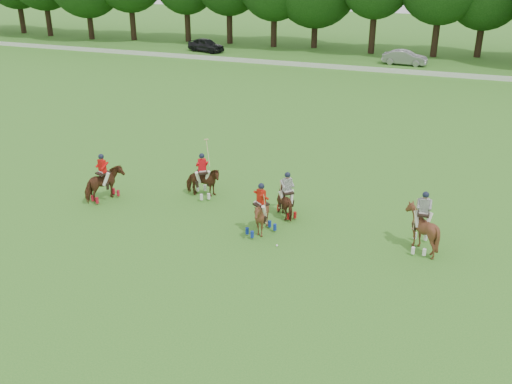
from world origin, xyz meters
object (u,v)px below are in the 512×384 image
(car_left, at_px, (206,45))
(polo_stripe_a, at_px, (287,201))
(polo_red_b, at_px, (203,182))
(polo_red_c, at_px, (261,216))
(polo_stripe_b, at_px, (421,228))
(polo_ball, at_px, (277,246))
(car_mid, at_px, (405,58))
(polo_red_a, at_px, (104,184))

(car_left, height_order, polo_stripe_a, polo_stripe_a)
(car_left, distance_m, polo_red_b, 40.37)
(car_left, height_order, polo_red_b, polo_red_b)
(polo_red_c, distance_m, polo_stripe_b, 6.41)
(polo_red_c, distance_m, polo_ball, 1.49)
(car_mid, relative_size, polo_red_a, 1.90)
(car_mid, distance_m, polo_stripe_b, 38.67)
(polo_red_a, relative_size, polo_ball, 25.53)
(car_mid, height_order, polo_stripe_b, polo_stripe_b)
(polo_red_a, bearing_deg, polo_ball, -9.45)
(polo_red_b, xyz_separation_m, polo_ball, (4.88, -3.47, -0.72))
(polo_stripe_b, relative_size, polo_ball, 27.30)
(polo_red_b, relative_size, polo_stripe_a, 1.31)
(polo_red_c, bearing_deg, polo_stripe_a, 76.61)
(polo_red_b, xyz_separation_m, polo_stripe_a, (4.39, -0.63, -0.04))
(car_mid, relative_size, polo_stripe_b, 1.78)
(polo_stripe_a, bearing_deg, polo_red_c, -103.39)
(car_mid, bearing_deg, polo_stripe_a, -177.22)
(polo_red_c, bearing_deg, car_left, 117.89)
(polo_red_c, bearing_deg, polo_red_a, 175.15)
(car_left, xyz_separation_m, car_mid, (21.90, 0.00, -0.03))
(car_left, height_order, polo_stripe_b, polo_stripe_b)
(car_left, bearing_deg, polo_red_a, -145.37)
(car_mid, bearing_deg, polo_stripe_b, -168.50)
(polo_red_b, bearing_deg, car_left, 114.74)
(polo_stripe_b, bearing_deg, car_mid, 97.78)
(polo_stripe_b, bearing_deg, polo_red_c, -171.01)
(car_mid, relative_size, polo_red_b, 1.60)
(polo_stripe_b, height_order, polo_ball, polo_stripe_b)
(car_mid, relative_size, polo_red_c, 1.91)
(polo_stripe_a, relative_size, polo_stripe_b, 0.85)
(polo_red_c, xyz_separation_m, polo_stripe_a, (0.48, 2.02, -0.08))
(polo_red_b, distance_m, polo_red_c, 4.72)
(polo_red_c, bearing_deg, polo_stripe_b, 8.99)
(car_mid, bearing_deg, polo_red_a, 170.37)
(polo_red_a, height_order, polo_stripe_a, polo_red_a)
(polo_stripe_a, distance_m, polo_stripe_b, 5.94)
(car_mid, distance_m, polo_red_c, 39.33)
(polo_ball, bearing_deg, polo_red_a, 170.55)
(car_left, xyz_separation_m, polo_stripe_a, (21.29, -37.29, -0.02))
(polo_red_c, height_order, polo_stripe_b, polo_stripe_b)
(car_mid, relative_size, polo_stripe_a, 2.10)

